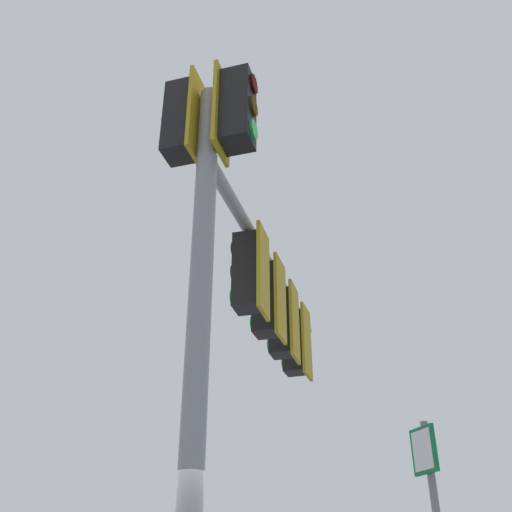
# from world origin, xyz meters

# --- Properties ---
(signal_mast_assembly) EXTENTS (4.37, 2.72, 6.42)m
(signal_mast_assembly) POSITION_xyz_m (0.26, -1.02, 4.65)
(signal_mast_assembly) COLOR gray
(signal_mast_assembly) RESTS_ON ground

